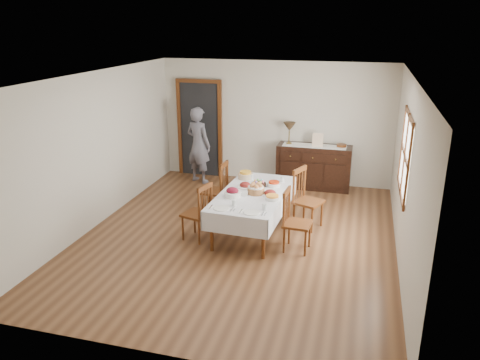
% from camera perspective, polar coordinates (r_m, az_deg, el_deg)
% --- Properties ---
extents(ground, '(6.00, 6.00, 0.00)m').
position_cam_1_polar(ground, '(7.78, -0.19, -6.86)').
color(ground, brown).
extents(room_shell, '(5.02, 6.02, 2.65)m').
position_cam_1_polar(room_shell, '(7.66, -0.43, 5.75)').
color(room_shell, silver).
rests_on(room_shell, ground).
extents(dining_table, '(1.14, 2.09, 0.70)m').
position_cam_1_polar(dining_table, '(7.72, 1.64, -2.12)').
color(dining_table, silver).
rests_on(dining_table, ground).
extents(chair_left_near, '(0.49, 0.49, 0.96)m').
position_cam_1_polar(chair_left_near, '(7.52, -5.04, -3.85)').
color(chair_left_near, '#542910').
rests_on(chair_left_near, ground).
extents(chair_left_far, '(0.44, 0.44, 1.00)m').
position_cam_1_polar(chair_left_far, '(8.45, -2.81, -1.04)').
color(chair_left_far, '#542910').
rests_on(chair_left_far, ground).
extents(chair_right_near, '(0.44, 0.44, 0.98)m').
position_cam_1_polar(chair_right_near, '(7.21, 6.65, -4.87)').
color(chair_right_near, '#542910').
rests_on(chair_right_near, ground).
extents(chair_right_far, '(0.56, 0.56, 1.04)m').
position_cam_1_polar(chair_right_far, '(8.03, 8.03, -2.16)').
color(chair_right_far, '#542910').
rests_on(chair_right_far, ground).
extents(sideboard, '(1.53, 0.56, 0.92)m').
position_cam_1_polar(sideboard, '(9.97, 8.97, 1.62)').
color(sideboard, black).
rests_on(sideboard, ground).
extents(person, '(0.64, 0.53, 1.77)m').
position_cam_1_polar(person, '(10.15, -5.08, 4.58)').
color(person, slate).
rests_on(person, ground).
extents(bread_basket, '(0.28, 0.28, 0.18)m').
position_cam_1_polar(bread_basket, '(7.62, 1.95, -1.12)').
color(bread_basket, '#936036').
rests_on(bread_basket, dining_table).
extents(egg_basket, '(0.24, 0.24, 0.11)m').
position_cam_1_polar(egg_basket, '(7.98, 2.33, -0.46)').
color(egg_basket, black).
rests_on(egg_basket, dining_table).
extents(ham_platter_a, '(0.29, 0.29, 0.11)m').
position_cam_1_polar(ham_platter_a, '(7.92, 0.63, -0.66)').
color(ham_platter_a, white).
rests_on(ham_platter_a, dining_table).
extents(ham_platter_b, '(0.28, 0.28, 0.11)m').
position_cam_1_polar(ham_platter_b, '(7.57, 3.70, -1.63)').
color(ham_platter_b, white).
rests_on(ham_platter_b, dining_table).
extents(beet_bowl, '(0.26, 0.26, 0.16)m').
position_cam_1_polar(beet_bowl, '(7.47, -0.94, -1.59)').
color(beet_bowl, white).
rests_on(beet_bowl, dining_table).
extents(carrot_bowl, '(0.23, 0.23, 0.09)m').
position_cam_1_polar(carrot_bowl, '(7.97, 4.15, -0.50)').
color(carrot_bowl, white).
rests_on(carrot_bowl, dining_table).
extents(pineapple_bowl, '(0.26, 0.26, 0.14)m').
position_cam_1_polar(pineapple_bowl, '(8.33, 0.67, 0.58)').
color(pineapple_bowl, '#CBB08C').
rests_on(pineapple_bowl, dining_table).
extents(casserole_dish, '(0.22, 0.22, 0.07)m').
position_cam_1_polar(casserole_dish, '(7.38, 3.96, -2.14)').
color(casserole_dish, white).
rests_on(casserole_dish, dining_table).
extents(butter_dish, '(0.14, 0.10, 0.07)m').
position_cam_1_polar(butter_dish, '(7.53, 0.40, -1.66)').
color(butter_dish, white).
rests_on(butter_dish, dining_table).
extents(setting_left, '(0.43, 0.31, 0.10)m').
position_cam_1_polar(setting_left, '(7.07, -1.80, -3.23)').
color(setting_left, white).
rests_on(setting_left, dining_table).
extents(setting_right, '(0.43, 0.31, 0.10)m').
position_cam_1_polar(setting_right, '(6.91, 1.94, -3.74)').
color(setting_right, white).
rests_on(setting_right, dining_table).
extents(glass_far_a, '(0.07, 0.07, 0.10)m').
position_cam_1_polar(glass_far_a, '(8.29, 1.41, 0.37)').
color(glass_far_a, white).
rests_on(glass_far_a, dining_table).
extents(glass_far_b, '(0.07, 0.07, 0.10)m').
position_cam_1_polar(glass_far_b, '(8.21, 5.19, 0.12)').
color(glass_far_b, white).
rests_on(glass_far_b, dining_table).
extents(runner, '(1.30, 0.35, 0.01)m').
position_cam_1_polar(runner, '(9.80, 9.06, 4.14)').
color(runner, white).
rests_on(runner, sideboard).
extents(table_lamp, '(0.26, 0.26, 0.46)m').
position_cam_1_polar(table_lamp, '(9.83, 6.04, 6.40)').
color(table_lamp, brown).
rests_on(table_lamp, sideboard).
extents(picture_frame, '(0.22, 0.08, 0.28)m').
position_cam_1_polar(picture_frame, '(9.73, 9.46, 4.83)').
color(picture_frame, beige).
rests_on(picture_frame, sideboard).
extents(deco_bowl, '(0.20, 0.20, 0.06)m').
position_cam_1_polar(deco_bowl, '(9.82, 12.27, 4.11)').
color(deco_bowl, '#542910').
rests_on(deco_bowl, sideboard).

